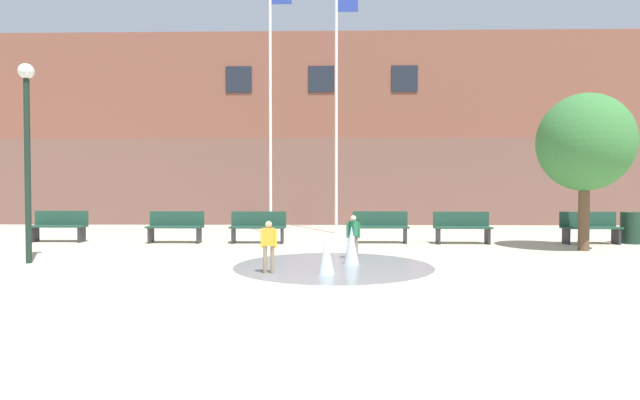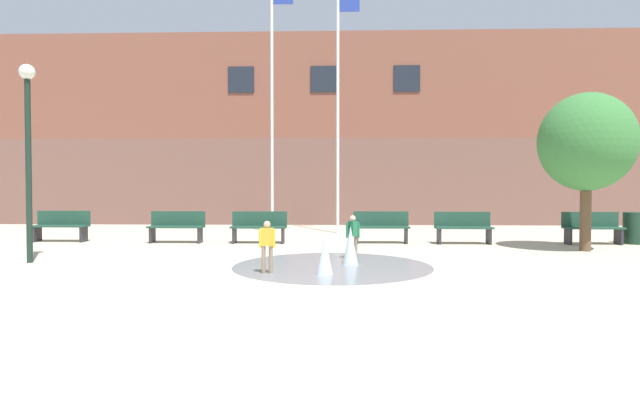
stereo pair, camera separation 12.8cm
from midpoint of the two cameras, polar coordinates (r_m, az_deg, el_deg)
ground_plane at (r=5.51m, az=-3.23°, el=-15.62°), size 100.00×100.00×0.00m
library_building at (r=24.30m, az=0.74°, el=7.36°), size 36.00×6.05×8.21m
splash_fountain at (r=10.08m, az=2.23°, el=-6.54°), size 4.07×4.07×0.81m
park_bench_far_left at (r=16.65m, az=-27.25°, el=-2.60°), size 1.60×0.44×0.91m
park_bench_left_of_flagpoles at (r=15.08m, az=-15.82°, el=-2.90°), size 1.60×0.44×0.91m
park_bench_under_left_flagpole at (r=14.49m, az=-6.74°, el=-3.03°), size 1.60×0.44×0.91m
park_bench_center at (r=14.52m, az=7.27°, el=-3.02°), size 1.60×0.44×0.91m
park_bench_near_trashcan at (r=14.80m, az=16.30°, el=-2.98°), size 1.60×0.44×0.91m
park_bench_far_right at (r=16.12m, az=28.87°, el=-2.75°), size 1.60×0.44×0.91m
child_in_fountain at (r=9.40m, az=-5.68°, el=-4.88°), size 0.31×0.20×0.99m
child_with_pink_shirt at (r=11.19m, az=4.09°, el=-3.85°), size 0.31×0.24×0.99m
flagpole_left at (r=17.85m, az=-5.22°, el=11.33°), size 0.80×0.10×8.83m
flagpole_right at (r=17.69m, az=2.36°, el=10.95°), size 0.80×0.10×8.55m
lamp_post_left_lane at (r=12.33m, az=-30.13°, el=6.45°), size 0.32×0.32×4.22m
trash_can at (r=16.82m, az=32.42°, el=-2.73°), size 0.56×0.56×0.90m
street_tree_near_building at (r=14.33m, az=28.39°, el=5.80°), size 2.32×2.32×3.99m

